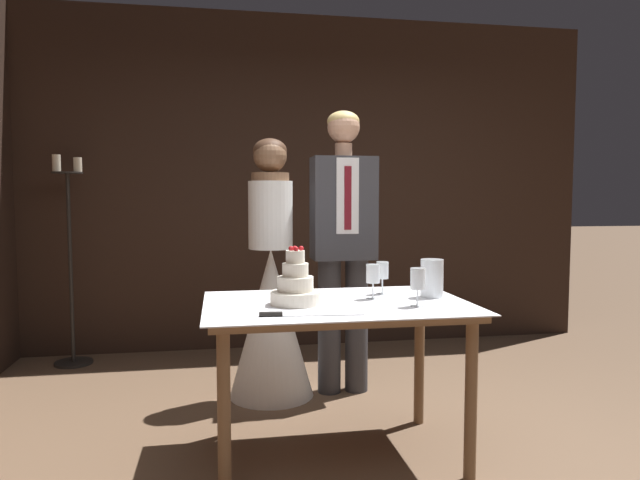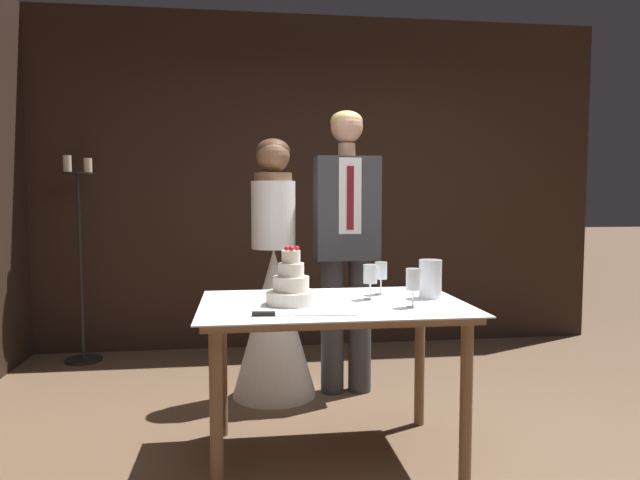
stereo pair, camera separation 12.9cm
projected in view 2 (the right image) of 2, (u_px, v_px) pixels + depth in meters
The scene contains 11 objects.
wall_back at pixel (317, 183), 4.91m from camera, with size 4.93×0.12×2.80m, color black.
cake_table at pixel (333, 321), 2.76m from camera, with size 1.27×0.85×0.77m.
tiered_cake at pixel (291, 287), 2.71m from camera, with size 0.24×0.24×0.28m.
cake_knife at pixel (284, 314), 2.44m from camera, with size 0.45×0.06×0.02m.
wine_glass_near at pixel (370, 275), 2.83m from camera, with size 0.07×0.07×0.17m.
wine_glass_middle at pixel (413, 281), 2.63m from camera, with size 0.07×0.07×0.18m.
wine_glass_far at pixel (381, 272), 2.98m from camera, with size 0.06×0.06×0.17m.
hurricane_candle at pixel (430, 280), 2.88m from camera, with size 0.12×0.12×0.19m.
bride at pixel (274, 302), 3.65m from camera, with size 0.54×0.54×1.65m.
groom at pixel (346, 237), 3.69m from camera, with size 0.41×0.25×1.83m.
candle_stand at pixel (81, 269), 4.40m from camera, with size 0.28×0.28×1.60m.
Camera 2 is at (-0.64, -2.38, 1.28)m, focal length 32.00 mm.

